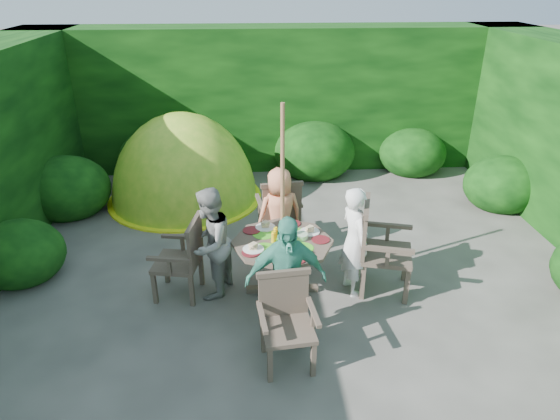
{
  "coord_description": "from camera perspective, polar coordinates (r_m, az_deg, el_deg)",
  "views": [
    {
      "loc": [
        -0.58,
        -5.11,
        3.36
      ],
      "look_at": [
        -0.24,
        0.09,
        0.85
      ],
      "focal_mm": 32.0,
      "sensor_mm": 36.0,
      "label": 1
    }
  ],
  "objects": [
    {
      "name": "child_front",
      "position": [
        4.82,
        0.68,
        -8.05
      ],
      "size": [
        0.82,
        0.39,
        1.35
      ],
      "primitive_type": "imported",
      "rotation": [
        0.0,
        0.0,
        0.08
      ],
      "color": "teal",
      "rests_on": "ground"
    },
    {
      "name": "garden_chair_front",
      "position": [
        4.71,
        0.72,
        -12.33
      ],
      "size": [
        0.56,
        0.51,
        0.86
      ],
      "rotation": [
        0.0,
        0.0,
        0.11
      ],
      "color": "#3F3329",
      "rests_on": "ground"
    },
    {
      "name": "child_back",
      "position": [
        6.25,
        -0.04,
        -0.46
      ],
      "size": [
        0.67,
        0.53,
        1.2
      ],
      "primitive_type": "imported",
      "rotation": [
        0.0,
        0.0,
        3.41
      ],
      "color": "#EA8A60",
      "rests_on": "ground"
    },
    {
      "name": "child_left",
      "position": [
        5.55,
        -8.03,
        -3.83
      ],
      "size": [
        0.67,
        0.76,
        1.29
      ],
      "primitive_type": "imported",
      "rotation": [
        0.0,
        0.0,
        -1.92
      ],
      "color": "gray",
      "rests_on": "ground"
    },
    {
      "name": "ground",
      "position": [
        6.14,
        2.26,
        -7.46
      ],
      "size": [
        60.0,
        60.0,
        0.0
      ],
      "primitive_type": "plane",
      "color": "#45433E",
      "rests_on": "ground"
    },
    {
      "name": "garden_chair_left",
      "position": [
        5.66,
        -10.98,
        -5.33
      ],
      "size": [
        0.57,
        0.62,
        0.91
      ],
      "rotation": [
        0.0,
        0.0,
        -1.75
      ],
      "color": "#3F3329",
      "rests_on": "ground"
    },
    {
      "name": "hedge_enclosure",
      "position": [
        6.8,
        1.3,
        7.65
      ],
      "size": [
        9.0,
        9.0,
        2.5
      ],
      "color": "black",
      "rests_on": "ground"
    },
    {
      "name": "garden_chair_back",
      "position": [
        6.57,
        -0.03,
        -0.16
      ],
      "size": [
        0.61,
        0.56,
        0.93
      ],
      "rotation": [
        0.0,
        0.0,
        3.27
      ],
      "color": "#3F3329",
      "rests_on": "ground"
    },
    {
      "name": "child_right",
      "position": [
        5.61,
        8.48,
        -3.54
      ],
      "size": [
        0.42,
        0.53,
        1.29
      ],
      "primitive_type": "imported",
      "rotation": [
        0.0,
        0.0,
        1.84
      ],
      "color": "white",
      "rests_on": "ground"
    },
    {
      "name": "garden_chair_right",
      "position": [
        5.73,
        11.25,
        -4.14
      ],
      "size": [
        0.69,
        0.74,
        1.04
      ],
      "rotation": [
        0.0,
        0.0,
        1.31
      ],
      "color": "#3F3329",
      "rests_on": "ground"
    },
    {
      "name": "parasol_pole",
      "position": [
        5.31,
        0.28,
        0.56
      ],
      "size": [
        0.05,
        0.05,
        2.2
      ],
      "primitive_type": "cylinder",
      "rotation": [
        0.0,
        0.0,
        -0.03
      ],
      "color": "brown",
      "rests_on": "ground"
    },
    {
      "name": "patio_table",
      "position": [
        5.57,
        0.31,
        -4.48
      ],
      "size": [
        1.17,
        1.17,
        0.8
      ],
      "rotation": [
        0.0,
        0.0,
        -0.03
      ],
      "color": "#3F3329",
      "rests_on": "ground"
    },
    {
      "name": "dome_tent",
      "position": [
        8.28,
        -10.68,
        1.3
      ],
      "size": [
        2.89,
        2.89,
        2.81
      ],
      "rotation": [
        0.0,
        0.0,
        0.31
      ],
      "color": "#73B322",
      "rests_on": "ground"
    }
  ]
}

